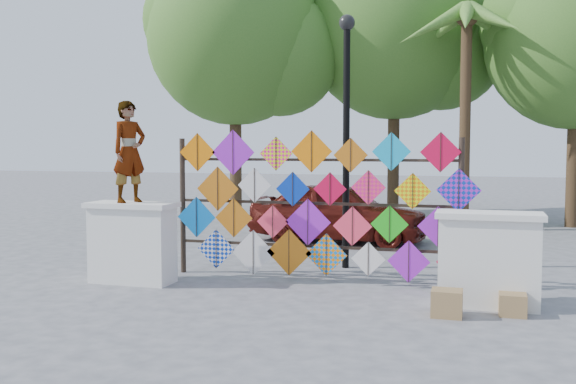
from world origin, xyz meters
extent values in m
plane|color=gray|center=(0.00, 0.00, 0.00)|extent=(80.00, 80.00, 0.00)
cube|color=silver|center=(-2.70, -0.20, 0.60)|extent=(1.30, 0.55, 1.20)
cube|color=silver|center=(-2.70, -0.20, 1.24)|extent=(1.40, 0.65, 0.08)
cube|color=silver|center=(2.70, -0.20, 0.60)|extent=(1.30, 0.55, 1.20)
cube|color=silver|center=(2.70, -0.20, 1.24)|extent=(1.40, 0.65, 0.08)
cylinder|color=black|center=(-2.30, 0.80, 1.15)|extent=(0.09, 0.09, 2.30)
cylinder|color=black|center=(2.30, 0.80, 1.15)|extent=(0.09, 0.09, 2.30)
cube|color=black|center=(0.00, 0.80, 0.55)|extent=(4.60, 0.04, 0.04)
cube|color=black|center=(0.00, 0.80, 1.25)|extent=(4.60, 0.04, 0.04)
cube|color=black|center=(0.00, 0.80, 1.95)|extent=(4.60, 0.04, 0.04)
cube|color=orange|center=(-1.99, 0.74, 2.07)|extent=(0.64, 0.01, 0.64)
cube|color=black|center=(-1.99, 0.73, 2.07)|extent=(0.01, 0.01, 0.63)
cube|color=#A11BD0|center=(-1.35, 0.74, 2.07)|extent=(0.75, 0.01, 0.75)
cube|color=black|center=(-1.35, 0.73, 2.07)|extent=(0.01, 0.01, 0.73)
cube|color=#F01679|center=(-0.60, 0.74, 2.05)|extent=(0.56, 0.01, 0.56)
cube|color=black|center=(-0.60, 0.73, 2.05)|extent=(0.01, 0.01, 0.55)
cube|color=orange|center=(-0.01, 0.74, 2.08)|extent=(0.67, 0.01, 0.67)
cube|color=black|center=(-0.01, 0.73, 2.08)|extent=(0.01, 0.01, 0.66)
cube|color=#C06511|center=(0.62, 0.74, 2.03)|extent=(0.55, 0.01, 0.55)
cube|color=black|center=(0.62, 0.73, 2.03)|extent=(0.01, 0.01, 0.54)
cube|color=#0DA3D8|center=(1.26, 0.74, 2.08)|extent=(0.60, 0.01, 0.60)
cube|color=black|center=(1.26, 0.73, 2.08)|extent=(0.01, 0.01, 0.59)
cube|color=red|center=(2.00, 0.74, 2.08)|extent=(0.61, 0.01, 0.61)
cube|color=black|center=(2.00, 0.73, 2.08)|extent=(0.01, 0.01, 0.60)
cube|color=#C06511|center=(-1.61, 0.70, 1.46)|extent=(0.74, 0.01, 0.74)
cube|color=black|center=(-1.61, 0.69, 1.46)|extent=(0.01, 0.01, 0.73)
cube|color=silver|center=(-0.96, 0.70, 1.53)|extent=(0.57, 0.01, 0.57)
cube|color=black|center=(-0.96, 0.69, 1.53)|extent=(0.01, 0.01, 0.56)
cube|color=#072FAE|center=(-0.31, 0.70, 1.48)|extent=(0.56, 0.01, 0.56)
cube|color=black|center=(-0.31, 0.69, 1.48)|extent=(0.01, 0.01, 0.55)
cube|color=red|center=(0.30, 0.70, 1.49)|extent=(0.54, 0.01, 0.54)
cube|color=black|center=(0.30, 0.69, 1.49)|extent=(0.01, 0.01, 0.53)
cube|color=#F01679|center=(0.91, 0.70, 1.53)|extent=(0.55, 0.01, 0.55)
cube|color=black|center=(0.91, 0.69, 1.53)|extent=(0.01, 0.01, 0.54)
cube|color=#EEFF0A|center=(1.59, 0.70, 1.48)|extent=(0.56, 0.01, 0.56)
cube|color=black|center=(1.59, 0.69, 1.48)|extent=(0.01, 0.01, 0.55)
cube|color=#072FAE|center=(2.27, 0.70, 1.51)|extent=(0.66, 0.01, 0.66)
cube|color=black|center=(2.27, 0.69, 1.51)|extent=(0.01, 0.01, 0.65)
cube|color=blue|center=(-1.98, 0.66, 0.98)|extent=(0.69, 0.01, 0.69)
cube|color=black|center=(-1.98, 0.65, 0.98)|extent=(0.01, 0.01, 0.67)
cube|color=#C06511|center=(-1.31, 0.66, 0.99)|extent=(0.65, 0.01, 0.65)
cube|color=black|center=(-1.31, 0.65, 0.99)|extent=(0.01, 0.01, 0.64)
cube|color=#FF3754|center=(-0.63, 0.66, 0.95)|extent=(0.54, 0.01, 0.54)
cube|color=black|center=(-0.63, 0.65, 0.95)|extent=(0.01, 0.01, 0.53)
cube|color=#A11BD0|center=(-0.05, 0.66, 0.96)|extent=(0.75, 0.01, 0.75)
cube|color=black|center=(-0.05, 0.65, 0.96)|extent=(0.01, 0.01, 0.73)
cube|color=#FF3754|center=(0.67, 0.66, 0.92)|extent=(0.62, 0.01, 0.62)
cube|color=black|center=(0.67, 0.65, 0.92)|extent=(0.01, 0.01, 0.61)
cube|color=#1CB816|center=(1.25, 0.66, 0.97)|extent=(0.58, 0.01, 0.58)
cube|color=black|center=(1.25, 0.65, 0.97)|extent=(0.01, 0.01, 0.57)
cube|color=#A11BD0|center=(1.98, 0.66, 0.96)|extent=(0.62, 0.01, 0.62)
cube|color=black|center=(1.98, 0.65, 0.96)|extent=(0.01, 0.01, 0.60)
cube|color=silver|center=(-1.61, 0.62, 0.46)|extent=(0.66, 0.01, 0.66)
cube|color=black|center=(-1.61, 0.61, 0.46)|extent=(0.01, 0.01, 0.65)
cube|color=silver|center=(-0.96, 0.62, 0.43)|extent=(0.74, 0.01, 0.74)
cube|color=black|center=(-0.96, 0.61, 0.43)|extent=(0.01, 0.01, 0.73)
cube|color=#C06511|center=(-0.35, 0.62, 0.46)|extent=(0.75, 0.01, 0.75)
cube|color=black|center=(-0.35, 0.61, 0.46)|extent=(0.01, 0.01, 0.74)
cube|color=blue|center=(0.27, 0.62, 0.45)|extent=(0.68, 0.01, 0.68)
cube|color=black|center=(0.27, 0.61, 0.45)|extent=(0.01, 0.01, 0.67)
cube|color=silver|center=(0.93, 0.62, 0.42)|extent=(0.54, 0.01, 0.54)
cube|color=black|center=(0.93, 0.61, 0.42)|extent=(0.01, 0.01, 0.53)
cube|color=#A11BD0|center=(1.55, 0.62, 0.41)|extent=(0.65, 0.01, 0.65)
cube|color=black|center=(1.55, 0.61, 0.41)|extent=(0.01, 0.01, 0.64)
cube|color=red|center=(2.24, 0.62, 0.43)|extent=(0.56, 0.01, 0.56)
cube|color=black|center=(2.24, 0.61, 0.43)|extent=(0.01, 0.01, 0.55)
cylinder|color=#4D3721|center=(-4.50, 9.00, 1.93)|extent=(0.36, 0.36, 3.85)
sphere|color=#376720|center=(-4.50, 9.00, 5.41)|extent=(5.20, 5.20, 5.20)
sphere|color=#376720|center=(-3.20, 9.30, 4.89)|extent=(3.64, 3.64, 3.64)
sphere|color=#376720|center=(-5.54, 8.80, 5.93)|extent=(3.38, 3.38, 3.38)
cylinder|color=#4D3721|center=(0.00, 11.00, 2.06)|extent=(0.36, 0.36, 4.12)
sphere|color=#376720|center=(0.00, 11.00, 5.80)|extent=(5.60, 5.60, 5.60)
sphere|color=#376720|center=(1.40, 11.30, 5.25)|extent=(3.92, 3.92, 3.92)
sphere|color=#376720|center=(-1.12, 10.80, 6.37)|extent=(3.64, 3.64, 3.64)
cylinder|color=#4D3721|center=(5.00, 9.50, 1.79)|extent=(0.36, 0.36, 3.58)
sphere|color=#376720|center=(4.04, 9.30, 5.50)|extent=(3.12, 3.12, 3.12)
cylinder|color=#4D3721|center=(2.20, 8.00, 2.75)|extent=(0.28, 0.28, 5.50)
sphere|color=#4D3721|center=(2.20, 8.00, 5.50)|extent=(0.60, 0.60, 0.60)
cone|color=#3E6F25|center=(3.10, 8.00, 5.25)|extent=(1.82, 0.44, 1.16)
cone|color=#3E6F25|center=(2.84, 8.64, 5.25)|extent=(1.60, 1.60, 1.16)
cone|color=#3E6F25|center=(2.20, 8.90, 5.25)|extent=(0.44, 1.82, 1.16)
cone|color=#3E6F25|center=(1.56, 8.64, 5.25)|extent=(1.60, 1.60, 1.16)
cone|color=#3E6F25|center=(1.30, 8.00, 5.25)|extent=(1.82, 0.44, 1.16)
cone|color=#3E6F25|center=(1.56, 7.36, 5.25)|extent=(1.60, 1.60, 1.16)
cone|color=#3E6F25|center=(2.20, 7.10, 5.25)|extent=(0.44, 1.82, 1.16)
cone|color=#3E6F25|center=(2.84, 7.36, 5.25)|extent=(1.60, 1.60, 1.16)
imported|color=#99999E|center=(-2.73, -0.20, 2.08)|extent=(0.60, 0.69, 1.60)
imported|color=#4C120D|center=(-0.49, 5.05, 0.69)|extent=(4.14, 1.92, 1.38)
cylinder|color=black|center=(0.30, 2.00, 2.10)|extent=(0.12, 0.12, 4.20)
sphere|color=black|center=(0.30, 2.00, 4.32)|extent=(0.28, 0.28, 0.28)
cube|color=olive|center=(2.19, -0.90, 0.17)|extent=(0.39, 0.34, 0.34)
cube|color=olive|center=(3.00, -0.62, 0.14)|extent=(0.34, 0.31, 0.29)
camera|label=1|loc=(2.53, -9.17, 2.15)|focal=40.00mm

